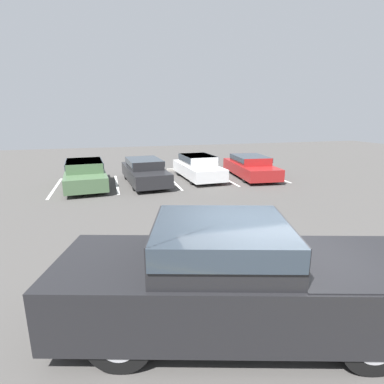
{
  "coord_description": "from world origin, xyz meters",
  "views": [
    {
      "loc": [
        -2.4,
        -3.9,
        3.43
      ],
      "look_at": [
        0.15,
        5.15,
        1.0
      ],
      "focal_mm": 28.0,
      "sensor_mm": 36.0,
      "label": 1
    }
  ],
  "objects_px": {
    "pickup_truck": "(239,278)",
    "parked_sedan_d": "(250,166)",
    "parked_sedan_c": "(198,166)",
    "wheel_stop_curb": "(180,169)",
    "parked_sedan_b": "(145,170)",
    "parked_sedan_a": "(85,173)"
  },
  "relations": [
    {
      "from": "pickup_truck",
      "to": "wheel_stop_curb",
      "type": "xyz_separation_m",
      "value": [
        2.51,
        14.38,
        -0.86
      ]
    },
    {
      "from": "pickup_truck",
      "to": "parked_sedan_a",
      "type": "xyz_separation_m",
      "value": [
        -3.02,
        11.42,
        -0.25
      ]
    },
    {
      "from": "pickup_truck",
      "to": "wheel_stop_curb",
      "type": "distance_m",
      "value": 14.63
    },
    {
      "from": "parked_sedan_c",
      "to": "wheel_stop_curb",
      "type": "distance_m",
      "value": 2.78
    },
    {
      "from": "pickup_truck",
      "to": "wheel_stop_curb",
      "type": "relative_size",
      "value": 3.45
    },
    {
      "from": "pickup_truck",
      "to": "parked_sedan_a",
      "type": "relative_size",
      "value": 1.24
    },
    {
      "from": "parked_sedan_c",
      "to": "wheel_stop_curb",
      "type": "xyz_separation_m",
      "value": [
        -0.35,
        2.69,
        -0.62
      ]
    },
    {
      "from": "pickup_truck",
      "to": "parked_sedan_d",
      "type": "relative_size",
      "value": 1.24
    },
    {
      "from": "parked_sedan_c",
      "to": "wheel_stop_curb",
      "type": "relative_size",
      "value": 2.49
    },
    {
      "from": "pickup_truck",
      "to": "parked_sedan_c",
      "type": "bearing_deg",
      "value": 92.69
    },
    {
      "from": "pickup_truck",
      "to": "parked_sedan_a",
      "type": "height_order",
      "value": "pickup_truck"
    },
    {
      "from": "parked_sedan_a",
      "to": "parked_sedan_d",
      "type": "bearing_deg",
      "value": 85.35
    },
    {
      "from": "parked_sedan_b",
      "to": "parked_sedan_c",
      "type": "height_order",
      "value": "parked_sedan_c"
    },
    {
      "from": "pickup_truck",
      "to": "parked_sedan_b",
      "type": "relative_size",
      "value": 1.27
    },
    {
      "from": "pickup_truck",
      "to": "parked_sedan_c",
      "type": "height_order",
      "value": "pickup_truck"
    },
    {
      "from": "pickup_truck",
      "to": "parked_sedan_d",
      "type": "distance_m",
      "value": 12.81
    },
    {
      "from": "parked_sedan_a",
      "to": "parked_sedan_d",
      "type": "height_order",
      "value": "parked_sedan_a"
    },
    {
      "from": "pickup_truck",
      "to": "parked_sedan_a",
      "type": "bearing_deg",
      "value": 121.19
    },
    {
      "from": "parked_sedan_b",
      "to": "wheel_stop_curb",
      "type": "relative_size",
      "value": 2.72
    },
    {
      "from": "parked_sedan_b",
      "to": "parked_sedan_c",
      "type": "relative_size",
      "value": 1.09
    },
    {
      "from": "parked_sedan_d",
      "to": "wheel_stop_curb",
      "type": "distance_m",
      "value": 4.53
    },
    {
      "from": "pickup_truck",
      "to": "parked_sedan_d",
      "type": "bearing_deg",
      "value": 79.17
    }
  ]
}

